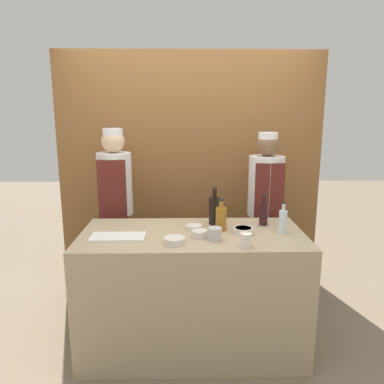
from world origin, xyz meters
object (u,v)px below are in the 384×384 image
object	(u,v)px
bottle_wine	(264,213)
chef_left	(116,210)
cutting_board	(118,237)
cup_cream	(246,240)
chef_right	(265,213)
sauce_bowl_orange	(174,240)
bottle_clear	(283,221)
cup_steel	(215,234)
bottle_amber	(221,218)
sauce_bowl_red	(243,230)
sauce_bowl_brown	(200,233)
sauce_bowl_purple	(194,227)
bottle_soy	(214,210)

from	to	relation	value
bottle_wine	chef_left	world-z (taller)	chef_left
cutting_board	cup_cream	bearing A→B (deg)	-12.71
chef_right	sauce_bowl_orange	bearing A→B (deg)	-131.88
bottle_clear	cup_steel	world-z (taller)	bottle_clear
chef_left	bottle_wine	bearing A→B (deg)	-21.55
bottle_amber	chef_right	size ratio (longest dim) A/B	0.15
sauce_bowl_orange	bottle_clear	xyz separation A→B (m)	(0.80, 0.21, 0.07)
sauce_bowl_red	cup_cream	xyz separation A→B (m)	(-0.03, -0.28, 0.02)
cup_cream	chef_left	distance (m)	1.44
cup_cream	chef_left	xyz separation A→B (m)	(-1.04, 1.00, -0.06)
sauce_bowl_orange	cup_cream	xyz separation A→B (m)	(0.48, -0.08, 0.02)
chef_right	bottle_amber	bearing A→B (deg)	-127.23
sauce_bowl_orange	sauce_bowl_brown	bearing A→B (deg)	37.39
sauce_bowl_red	sauce_bowl_purple	size ratio (longest dim) A/B	1.19
bottle_amber	cup_steel	xyz separation A→B (m)	(-0.07, -0.23, -0.05)
cutting_board	cup_cream	world-z (taller)	cup_cream
sauce_bowl_red	bottle_amber	world-z (taller)	bottle_amber
cup_steel	chef_left	size ratio (longest dim) A/B	0.06
cutting_board	bottle_amber	distance (m)	0.78
sauce_bowl_orange	bottle_clear	bearing A→B (deg)	14.42
sauce_bowl_purple	bottle_wine	bearing A→B (deg)	12.63
sauce_bowl_orange	chef_left	world-z (taller)	chef_left
cup_steel	chef_left	bearing A→B (deg)	134.71
bottle_wine	bottle_amber	bearing A→B (deg)	-160.70
chef_left	chef_right	xyz separation A→B (m)	(1.38, -0.00, -0.03)
chef_left	bottle_soy	bearing A→B (deg)	-28.12
cutting_board	bottle_wine	distance (m)	1.15
cup_cream	bottle_clear	bearing A→B (deg)	41.79
bottle_soy	chef_right	xyz separation A→B (m)	(0.51, 0.47, -0.16)
sauce_bowl_purple	bottle_clear	xyz separation A→B (m)	(0.66, -0.09, 0.07)
bottle_soy	bottle_clear	xyz separation A→B (m)	(0.49, -0.24, -0.02)
bottle_wine	chef_right	world-z (taller)	chef_right
sauce_bowl_orange	bottle_wine	size ratio (longest dim) A/B	0.58
sauce_bowl_brown	cutting_board	bearing A→B (deg)	-178.23
cutting_board	bottle_clear	xyz separation A→B (m)	(1.21, 0.09, 0.09)
bottle_wine	cup_cream	world-z (taller)	bottle_wine
chef_left	chef_right	world-z (taller)	chef_left
cutting_board	bottle_wine	world-z (taller)	bottle_wine
sauce_bowl_brown	bottle_soy	xyz separation A→B (m)	(0.13, 0.31, 0.09)
sauce_bowl_red	cup_cream	distance (m)	0.28
sauce_bowl_orange	bottle_wine	world-z (taller)	bottle_wine
bottle_clear	sauce_bowl_purple	bearing A→B (deg)	172.49
sauce_bowl_red	sauce_bowl_orange	size ratio (longest dim) A/B	1.01
sauce_bowl_red	cup_cream	bearing A→B (deg)	-95.58
sauce_bowl_orange	bottle_soy	world-z (taller)	bottle_soy
sauce_bowl_orange	bottle_clear	distance (m)	0.83
bottle_soy	bottle_amber	bearing A→B (deg)	-75.74
sauce_bowl_purple	bottle_amber	size ratio (longest dim) A/B	0.50
sauce_bowl_purple	chef_left	world-z (taller)	chef_left
sauce_bowl_red	bottle_wine	xyz separation A→B (m)	(0.19, 0.22, 0.07)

